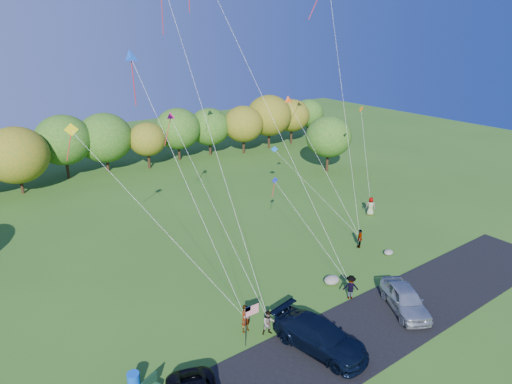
# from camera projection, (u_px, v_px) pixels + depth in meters

# --- Properties ---
(ground) EXTENTS (140.00, 140.00, 0.00)m
(ground) POSITION_uv_depth(u_px,v_px,m) (302.00, 311.00, 31.25)
(ground) COLOR #2F5E1A
(ground) RESTS_ON ground
(asphalt_lane) EXTENTS (44.00, 6.00, 0.06)m
(asphalt_lane) POSITION_uv_depth(u_px,v_px,m) (345.00, 342.00, 28.21)
(asphalt_lane) COLOR black
(asphalt_lane) RESTS_ON ground
(treeline) EXTENTS (75.55, 27.90, 8.07)m
(treeline) POSITION_uv_depth(u_px,v_px,m) (109.00, 142.00, 57.06)
(treeline) COLOR #382314
(treeline) RESTS_ON ground
(minivan_navy) EXTENTS (3.55, 6.51, 1.79)m
(minivan_navy) POSITION_uv_depth(u_px,v_px,m) (320.00, 336.00, 27.28)
(minivan_navy) COLOR black
(minivan_navy) RESTS_ON asphalt_lane
(minivan_silver) EXTENTS (4.17, 5.36, 1.71)m
(minivan_silver) POSITION_uv_depth(u_px,v_px,m) (405.00, 299.00, 31.06)
(minivan_silver) COLOR #AEB4B9
(minivan_silver) RESTS_ON asphalt_lane
(flyer_a) EXTENTS (0.74, 0.53, 1.91)m
(flyer_a) POSITION_uv_depth(u_px,v_px,m) (246.00, 318.00, 28.93)
(flyer_a) COLOR #4C4C59
(flyer_a) RESTS_ON ground
(flyer_b) EXTENTS (0.99, 0.89, 1.67)m
(flyer_b) POSITION_uv_depth(u_px,v_px,m) (269.00, 323.00, 28.71)
(flyer_b) COLOR #4C4C59
(flyer_b) RESTS_ON ground
(flyer_c) EXTENTS (1.34, 1.26, 1.82)m
(flyer_c) POSITION_uv_depth(u_px,v_px,m) (351.00, 287.00, 32.48)
(flyer_c) COLOR #4C4C59
(flyer_c) RESTS_ON ground
(flyer_d) EXTENTS (1.05, 0.93, 1.70)m
(flyer_d) POSITION_uv_depth(u_px,v_px,m) (360.00, 238.00, 40.03)
(flyer_d) COLOR #4C4C59
(flyer_d) RESTS_ON ground
(flyer_e) EXTENTS (1.09, 1.10, 1.92)m
(flyer_e) POSITION_uv_depth(u_px,v_px,m) (371.00, 206.00, 46.84)
(flyer_e) COLOR #4C4C59
(flyer_e) RESTS_ON ground
(trash_barrel) EXTENTS (0.68, 0.68, 1.02)m
(trash_barrel) POSITION_uv_depth(u_px,v_px,m) (134.00, 381.00, 24.44)
(trash_barrel) COLOR blue
(trash_barrel) RESTS_ON ground
(flag_assembly) EXTENTS (1.01, 0.66, 2.74)m
(flag_assembly) POSITION_uv_depth(u_px,v_px,m) (250.00, 315.00, 27.38)
(flag_assembly) COLOR black
(flag_assembly) RESTS_ON ground
(boulder_near) EXTENTS (1.27, 0.99, 0.63)m
(boulder_near) POSITION_uv_depth(u_px,v_px,m) (332.00, 280.00, 34.51)
(boulder_near) COLOR gray
(boulder_near) RESTS_ON ground
(boulder_far) EXTENTS (0.85, 0.71, 0.44)m
(boulder_far) POSITION_uv_depth(u_px,v_px,m) (388.00, 252.00, 38.92)
(boulder_far) COLOR gray
(boulder_far) RESTS_ON ground
(kites_aloft) EXTENTS (30.35, 10.17, 19.76)m
(kites_aloft) POSITION_uv_depth(u_px,v_px,m) (219.00, 23.00, 35.89)
(kites_aloft) COLOR #DB4418
(kites_aloft) RESTS_ON ground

